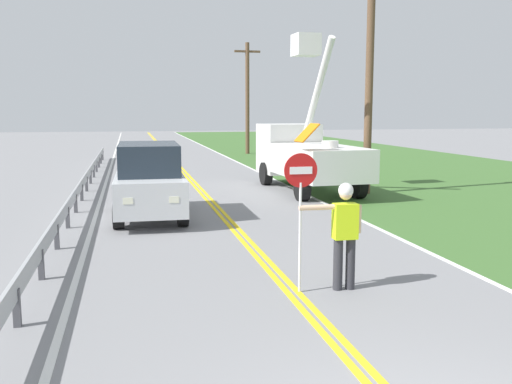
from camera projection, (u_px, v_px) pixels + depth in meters
name	position (u px, v px, depth m)	size (l,w,h in m)	color
grass_verge_right	(438.00, 175.00, 26.56)	(16.00, 110.00, 0.01)	#3D662D
centerline_yellow_left	(190.00, 181.00, 24.02)	(0.11, 110.00, 0.01)	yellow
centerline_yellow_right	(195.00, 181.00, 24.06)	(0.11, 110.00, 0.01)	yellow
edge_line_right	(274.00, 179.00, 24.82)	(0.12, 110.00, 0.01)	silver
edge_line_left	(105.00, 184.00, 23.26)	(0.12, 110.00, 0.01)	silver
flagger_worker	(344.00, 229.00, 9.42)	(1.09, 0.25, 1.83)	#2D2D33
stop_sign_paddle	(300.00, 191.00, 9.18)	(0.56, 0.04, 2.33)	silver
utility_bucket_truck	(305.00, 153.00, 21.40)	(2.67, 6.91, 5.82)	silver
oncoming_suv_nearest	(149.00, 180.00, 15.85)	(1.99, 4.64, 2.10)	silver
utility_pole_near	(369.00, 75.00, 20.02)	(1.80, 0.28, 8.18)	brown
utility_pole_mid	(247.00, 96.00, 38.94)	(1.80, 0.28, 7.61)	brown
guardrail_left_shoulder	(84.00, 181.00, 19.98)	(0.10, 32.00, 0.71)	#9EA0A3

